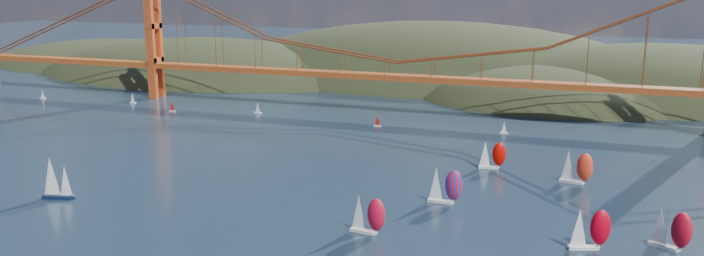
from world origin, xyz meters
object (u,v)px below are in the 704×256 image
object	(u,v)px
racer_0	(367,214)
racer_rwb	(444,185)
sloop_navy	(55,179)
racer_2	(670,228)
racer_5	(492,155)
racer_3	(576,167)
racer_1	(589,228)

from	to	relation	value
racer_0	racer_rwb	bearing A→B (deg)	73.25
sloop_navy	racer_2	xyz separation A→B (m)	(149.47, 16.82, -0.72)
racer_5	racer_2	bearing A→B (deg)	-59.84
racer_2	racer_5	size ratio (longest dim) A/B	1.09
sloop_navy	racer_3	xyz separation A→B (m)	(128.74, 60.06, -0.61)
sloop_navy	racer_0	distance (m)	85.21
racer_0	racer_3	bearing A→B (deg)	59.88
racer_5	racer_rwb	distance (m)	37.40
racer_3	racer_5	world-z (taller)	racer_3
racer_3	racer_5	size ratio (longest dim) A/B	1.11
sloop_navy	racer_rwb	bearing A→B (deg)	3.09
racer_0	racer_5	xyz separation A→B (m)	(18.98, 63.56, -0.25)
racer_0	racer_2	bearing A→B (deg)	19.07
racer_2	racer_5	bearing A→B (deg)	160.06
sloop_navy	racer_3	size ratio (longest dim) A/B	1.20
racer_2	racer_5	world-z (taller)	racer_2
sloop_navy	racer_0	xyz separation A→B (m)	(85.12, 3.91, -0.86)
racer_2	sloop_navy	bearing A→B (deg)	-145.38
sloop_navy	racer_5	bearing A→B (deg)	18.54
sloop_navy	racer_1	world-z (taller)	sloop_navy
racer_5	racer_rwb	world-z (taller)	racer_rwb
racer_0	racer_1	bearing A→B (deg)	16.12
racer_5	racer_1	bearing A→B (deg)	-74.55
racer_1	racer_5	xyz separation A→B (m)	(-28.96, 56.48, -0.38)
sloop_navy	racer_1	size ratio (longest dim) A/B	1.24
racer_2	racer_rwb	bearing A→B (deg)	-166.68
racer_2	racer_3	bearing A→B (deg)	143.81
racer_0	sloop_navy	bearing A→B (deg)	-169.65
racer_2	racer_3	world-z (taller)	racer_3
racer_0	racer_3	xyz separation A→B (m)	(43.62, 56.16, 0.25)
racer_3	racer_1	bearing A→B (deg)	-72.51
sloop_navy	racer_rwb	xyz separation A→B (m)	(97.31, 30.68, -0.64)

